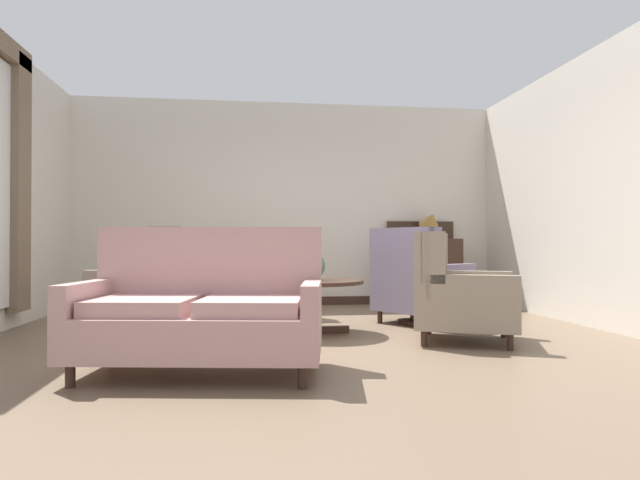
% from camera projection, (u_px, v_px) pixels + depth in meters
% --- Properties ---
extents(ground, '(8.51, 8.51, 0.00)m').
position_uv_depth(ground, '(311.00, 342.00, 4.80)').
color(ground, brown).
extents(wall_back, '(6.24, 0.08, 2.92)m').
position_uv_depth(wall_back, '(288.00, 204.00, 7.77)').
color(wall_back, silver).
rests_on(wall_back, ground).
extents(wall_right, '(0.08, 4.17, 2.92)m').
position_uv_depth(wall_right, '(568.00, 193.00, 6.09)').
color(wall_right, silver).
rests_on(wall_right, ground).
extents(baseboard_back, '(6.08, 0.03, 0.12)m').
position_uv_depth(baseboard_back, '(288.00, 301.00, 7.70)').
color(baseboard_back, '#382319').
rests_on(baseboard_back, ground).
extents(coffee_table, '(1.00, 1.00, 0.52)m').
position_uv_depth(coffee_table, '(312.00, 288.00, 5.23)').
color(coffee_table, '#382319').
rests_on(coffee_table, ground).
extents(porcelain_vase, '(0.19, 0.19, 0.36)m').
position_uv_depth(porcelain_vase, '(315.00, 264.00, 5.21)').
color(porcelain_vase, '#4C7A66').
rests_on(porcelain_vase, coffee_table).
extents(settee, '(1.71, 1.04, 0.99)m').
position_uv_depth(settee, '(202.00, 312.00, 3.63)').
color(settee, tan).
rests_on(settee, ground).
extents(armchair_foreground_right, '(0.89, 0.87, 1.03)m').
position_uv_depth(armchair_foreground_right, '(153.00, 291.00, 4.99)').
color(armchair_foreground_right, gray).
rests_on(armchair_foreground_right, ground).
extents(armchair_back_corner, '(1.17, 1.18, 1.01)m').
position_uv_depth(armchair_back_corner, '(189.00, 283.00, 6.03)').
color(armchair_back_corner, gray).
rests_on(armchair_back_corner, ground).
extents(armchair_beside_settee, '(1.10, 1.08, 0.98)m').
position_uv_depth(armchair_beside_settee, '(456.00, 295.00, 4.82)').
color(armchair_beside_settee, gray).
rests_on(armchair_beside_settee, ground).
extents(armchair_near_sideboard, '(1.17, 1.14, 1.05)m').
position_uv_depth(armchair_near_sideboard, '(418.00, 284.00, 5.92)').
color(armchair_near_sideboard, slate).
rests_on(armchair_near_sideboard, ground).
extents(armchair_near_window, '(0.78, 0.96, 1.03)m').
position_uv_depth(armchair_near_window, '(269.00, 280.00, 6.62)').
color(armchair_near_window, gray).
rests_on(armchair_near_window, ground).
extents(side_table, '(0.54, 0.54, 0.71)m').
position_uv_depth(side_table, '(413.00, 285.00, 5.90)').
color(side_table, '#382319').
rests_on(side_table, ground).
extents(sideboard, '(1.00, 0.42, 1.21)m').
position_uv_depth(sideboard, '(424.00, 268.00, 7.72)').
color(sideboard, '#382319').
rests_on(sideboard, ground).
extents(gramophone, '(0.33, 0.39, 0.45)m').
position_uv_depth(gramophone, '(429.00, 224.00, 7.65)').
color(gramophone, '#382319').
rests_on(gramophone, sideboard).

